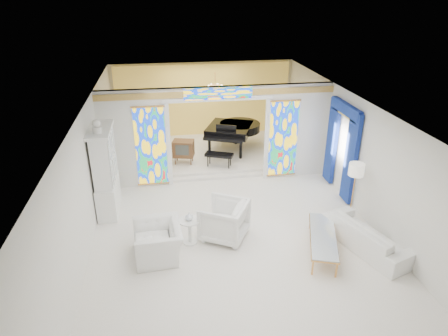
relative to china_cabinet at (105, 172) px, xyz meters
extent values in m
plane|color=white|center=(3.22, -0.60, -1.17)|extent=(12.00, 12.00, 0.00)
cube|color=silver|center=(3.22, -0.60, 1.83)|extent=(7.00, 12.00, 0.02)
cube|color=silver|center=(3.22, 5.40, 0.33)|extent=(7.00, 0.02, 3.00)
cube|color=silver|center=(-0.28, -0.60, 0.33)|extent=(0.02, 12.00, 3.00)
cube|color=silver|center=(6.72, -0.60, 0.33)|extent=(0.02, 12.00, 3.00)
cube|color=silver|center=(0.72, 1.40, 0.33)|extent=(2.00, 0.18, 3.00)
cube|color=silver|center=(5.72, 1.40, 0.33)|extent=(2.00, 0.18, 3.00)
cube|color=silver|center=(3.22, 1.40, 1.63)|extent=(3.00, 0.18, 0.40)
cube|color=white|center=(1.72, 1.30, 0.13)|extent=(0.12, 0.06, 2.60)
cube|color=white|center=(4.72, 1.30, 0.13)|extent=(0.12, 0.06, 2.60)
cube|color=white|center=(3.22, 1.30, 1.48)|extent=(3.24, 0.06, 0.12)
cube|color=gold|center=(3.22, 1.30, 1.65)|extent=(7.00, 0.05, 0.18)
cube|color=gold|center=(1.19, 1.29, 0.13)|extent=(0.90, 0.04, 2.40)
cube|color=gold|center=(5.25, 1.29, 0.13)|extent=(0.90, 0.04, 2.40)
cube|color=gold|center=(3.22, 1.29, 1.65)|extent=(2.00, 0.04, 0.34)
cube|color=white|center=(3.22, 3.50, -1.08)|extent=(6.80, 3.80, 0.18)
cube|color=#F0C453|center=(3.22, 5.28, 0.33)|extent=(6.70, 0.10, 2.90)
cylinder|color=#CD8F48|center=(3.42, 3.40, 1.38)|extent=(0.48, 0.48, 0.30)
cube|color=navy|center=(6.62, -0.55, 0.18)|extent=(0.12, 0.55, 2.60)
cube|color=navy|center=(6.62, 0.75, 0.18)|extent=(0.12, 0.55, 2.60)
cube|color=navy|center=(6.62, 0.10, 1.38)|extent=(0.14, 1.70, 0.30)
cube|color=gold|center=(6.62, 0.10, 1.21)|extent=(0.12, 1.50, 0.06)
cube|color=white|center=(0.00, 0.00, -0.72)|extent=(0.50, 1.40, 0.90)
cube|color=white|center=(0.00, 0.00, 0.43)|extent=(0.44, 1.30, 1.40)
cube|color=silver|center=(0.23, 0.00, 0.43)|extent=(0.01, 1.20, 1.30)
cube|color=white|center=(0.00, 0.00, 1.17)|extent=(0.56, 1.46, 0.08)
cylinder|color=silver|center=(0.00, -0.35, 1.29)|extent=(0.22, 0.22, 0.16)
sphere|color=silver|center=(0.00, -0.35, 1.45)|extent=(0.20, 0.20, 0.20)
imported|color=silver|center=(1.30, -2.27, -0.78)|extent=(1.13, 1.27, 0.78)
imported|color=white|center=(2.90, -1.76, -0.69)|extent=(1.41, 1.40, 0.95)
imported|color=white|center=(6.17, -2.73, -0.84)|extent=(1.57, 2.42, 0.66)
cylinder|color=white|center=(2.05, -1.87, -0.55)|extent=(0.65, 0.65, 0.04)
cylinder|color=white|center=(2.05, -1.87, -0.86)|extent=(0.11, 0.11, 0.60)
cylinder|color=white|center=(2.05, -1.87, -1.15)|extent=(0.43, 0.43, 0.03)
imported|color=white|center=(2.05, -1.87, -0.43)|extent=(0.23, 0.23, 0.19)
cube|color=silver|center=(5.07, -2.68, -0.76)|extent=(1.15, 1.98, 0.04)
cube|color=#CD8F48|center=(5.07, -2.68, -0.78)|extent=(1.19, 2.02, 0.03)
cube|color=#CD8F48|center=(4.54, -3.46, -0.97)|extent=(0.05, 0.05, 0.39)
cube|color=#CD8F48|center=(5.01, -3.62, -0.97)|extent=(0.05, 0.05, 0.39)
cube|color=#CD8F48|center=(5.12, -1.74, -0.97)|extent=(0.05, 0.05, 0.39)
cube|color=#CD8F48|center=(5.59, -1.90, -0.97)|extent=(0.05, 0.05, 0.39)
cylinder|color=#CD8F48|center=(6.34, -1.43, -1.15)|extent=(0.28, 0.28, 0.03)
cylinder|color=#CD8F48|center=(6.34, -1.43, -0.44)|extent=(0.03, 0.03, 1.45)
cylinder|color=white|center=(6.34, -1.43, 0.26)|extent=(0.39, 0.39, 0.31)
cube|color=black|center=(3.93, 3.44, -0.22)|extent=(1.97, 2.02, 0.28)
cylinder|color=black|center=(4.35, 3.65, -0.22)|extent=(1.91, 1.91, 0.28)
cube|color=black|center=(3.58, 2.60, -0.26)|extent=(1.38, 0.81, 0.10)
cube|color=silver|center=(3.54, 2.52, -0.24)|extent=(1.21, 0.58, 0.03)
cube|color=black|center=(3.71, 2.93, 0.01)|extent=(0.67, 0.30, 0.25)
cube|color=black|center=(3.34, 2.04, -0.58)|extent=(0.98, 0.68, 0.08)
cylinder|color=black|center=(3.14, 3.00, -0.67)|extent=(0.13, 0.13, 0.63)
cylinder|color=black|center=(4.17, 2.57, -0.67)|extent=(0.13, 0.13, 0.63)
cylinder|color=black|center=(4.26, 3.96, -0.67)|extent=(0.13, 0.13, 0.63)
cube|color=brown|center=(2.20, 2.50, -0.47)|extent=(0.77, 0.61, 0.55)
cube|color=#373C3A|center=(2.15, 2.27, -0.44)|extent=(0.43, 0.13, 0.35)
cone|color=brown|center=(1.91, 2.40, -0.87)|extent=(0.05, 0.05, 0.24)
cone|color=brown|center=(2.42, 2.27, -0.87)|extent=(0.05, 0.05, 0.24)
cone|color=brown|center=(1.99, 2.72, -0.87)|extent=(0.05, 0.05, 0.24)
cone|color=brown|center=(2.50, 2.60, -0.87)|extent=(0.05, 0.05, 0.24)
camera|label=1|loc=(1.60, -9.90, 4.51)|focal=32.00mm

